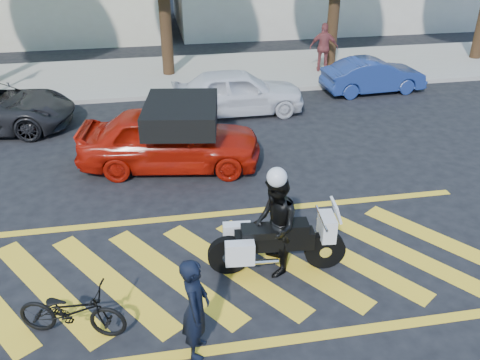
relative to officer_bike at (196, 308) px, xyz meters
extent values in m
plane|color=black|center=(0.33, 1.85, -0.85)|extent=(90.00, 90.00, 0.00)
cube|color=#9E998E|center=(0.33, 13.85, -0.78)|extent=(60.00, 5.00, 0.15)
cube|color=yellow|center=(-2.47, 1.85, -0.85)|extent=(2.43, 3.21, 0.01)
cube|color=yellow|center=(-1.37, 1.85, -0.85)|extent=(2.43, 3.21, 0.01)
cube|color=yellow|center=(-0.27, 1.85, -0.85)|extent=(2.43, 3.21, 0.01)
cube|color=yellow|center=(0.83, 1.85, -0.85)|extent=(2.43, 3.21, 0.01)
cube|color=yellow|center=(1.93, 1.85, -0.85)|extent=(2.43, 3.21, 0.01)
cube|color=yellow|center=(3.03, 1.85, -0.85)|extent=(2.43, 3.21, 0.01)
cube|color=yellow|center=(4.13, 1.85, -0.85)|extent=(2.43, 3.21, 0.01)
cube|color=yellow|center=(5.23, 1.85, -0.85)|extent=(2.43, 3.21, 0.01)
cube|color=yellow|center=(0.33, -0.05, -0.85)|extent=(12.00, 0.20, 0.01)
cube|color=yellow|center=(0.33, 3.75, -0.85)|extent=(12.00, 0.20, 0.01)
cylinder|color=black|center=(0.33, 13.85, 1.15)|extent=(0.44, 0.44, 4.00)
cylinder|color=black|center=(6.83, 13.85, 1.15)|extent=(0.44, 0.44, 4.00)
imported|color=black|center=(0.00, 0.00, 0.00)|extent=(0.52, 0.69, 1.71)
imported|color=black|center=(-1.87, 0.71, -0.40)|extent=(1.83, 1.06, 0.91)
cylinder|color=black|center=(0.76, 1.77, -0.47)|extent=(0.77, 0.22, 0.76)
cylinder|color=silver|center=(0.76, 1.77, -0.47)|extent=(0.24, 0.20, 0.23)
cylinder|color=black|center=(2.54, 1.62, -0.47)|extent=(0.77, 0.22, 0.76)
cylinder|color=silver|center=(2.54, 1.62, -0.47)|extent=(0.24, 0.20, 0.23)
cube|color=black|center=(1.59, 1.70, -0.19)|extent=(1.45, 0.42, 0.34)
cube|color=black|center=(1.93, 1.67, 0.04)|extent=(0.54, 0.39, 0.25)
cube|color=black|center=(1.31, 1.73, 0.02)|extent=(0.66, 0.44, 0.14)
cube|color=silver|center=(2.54, 1.62, 0.04)|extent=(0.29, 0.50, 0.46)
cube|color=silver|center=(0.97, 2.05, -0.22)|extent=(0.53, 0.25, 0.44)
cube|color=silver|center=(0.92, 1.46, -0.22)|extent=(0.53, 0.25, 0.44)
imported|color=black|center=(1.59, 1.70, 0.13)|extent=(0.82, 1.01, 1.96)
imported|color=#AD1407|center=(-0.02, 6.25, -0.08)|extent=(4.78, 2.52, 1.55)
imported|color=silver|center=(2.30, 9.65, -0.14)|extent=(4.21, 1.71, 1.43)
imported|color=navy|center=(7.40, 10.84, -0.26)|extent=(3.70, 1.51, 1.19)
imported|color=brown|center=(6.29, 13.14, 0.22)|extent=(1.16, 0.76, 1.84)
camera|label=1|loc=(-0.34, -5.57, 5.19)|focal=38.00mm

